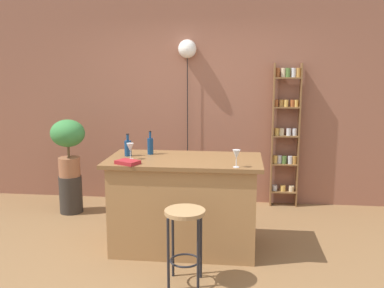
# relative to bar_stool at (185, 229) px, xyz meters

# --- Properties ---
(ground) EXTENTS (12.00, 12.00, 0.00)m
(ground) POSITION_rel_bar_stool_xyz_m (-0.10, 0.46, -0.50)
(ground) COLOR brown
(back_wall) EXTENTS (6.40, 0.10, 2.80)m
(back_wall) POSITION_rel_bar_stool_xyz_m (-0.10, 2.41, 0.90)
(back_wall) COLOR #8C5642
(back_wall) RESTS_ON ground
(kitchen_counter) EXTENTS (1.55, 0.80, 0.95)m
(kitchen_counter) POSITION_rel_bar_stool_xyz_m (-0.10, 0.76, -0.02)
(kitchen_counter) COLOR #9E7042
(kitchen_counter) RESTS_ON ground
(bar_stool) EXTENTS (0.35, 0.35, 0.67)m
(bar_stool) POSITION_rel_bar_stool_xyz_m (0.00, 0.00, 0.00)
(bar_stool) COLOR black
(bar_stool) RESTS_ON ground
(spice_shelf) EXTENTS (0.36, 0.14, 1.90)m
(spice_shelf) POSITION_rel_bar_stool_xyz_m (1.05, 2.27, 0.50)
(spice_shelf) COLOR brown
(spice_shelf) RESTS_ON ground
(plant_stool) EXTENTS (0.29, 0.29, 0.48)m
(plant_stool) POSITION_rel_bar_stool_xyz_m (-1.70, 1.68, -0.26)
(plant_stool) COLOR #2D2823
(plant_stool) RESTS_ON ground
(potted_plant) EXTENTS (0.43, 0.39, 0.73)m
(potted_plant) POSITION_rel_bar_stool_xyz_m (-1.70, 1.68, 0.43)
(potted_plant) COLOR #935B3D
(potted_plant) RESTS_ON plant_stool
(bottle_vinegar) EXTENTS (0.06, 0.06, 0.25)m
(bottle_vinegar) POSITION_rel_bar_stool_xyz_m (-0.48, 0.92, 0.54)
(bottle_vinegar) COLOR navy
(bottle_vinegar) RESTS_ON kitchen_counter
(bottle_sauce_amber) EXTENTS (0.07, 0.07, 0.23)m
(bottle_sauce_amber) POSITION_rel_bar_stool_xyz_m (-0.70, 0.82, 0.53)
(bottle_sauce_amber) COLOR navy
(bottle_sauce_amber) RESTS_ON kitchen_counter
(wine_glass_left) EXTENTS (0.07, 0.07, 0.16)m
(wine_glass_left) POSITION_rel_bar_stool_xyz_m (0.42, 0.44, 0.56)
(wine_glass_left) COLOR silver
(wine_glass_left) RESTS_ON kitchen_counter
(wine_glass_center) EXTENTS (0.07, 0.07, 0.16)m
(wine_glass_center) POSITION_rel_bar_stool_xyz_m (-0.63, 0.66, 0.56)
(wine_glass_center) COLOR silver
(wine_glass_center) RESTS_ON kitchen_counter
(cookbook) EXTENTS (0.25, 0.23, 0.03)m
(cookbook) POSITION_rel_bar_stool_xyz_m (-0.61, 0.45, 0.46)
(cookbook) COLOR maroon
(cookbook) RESTS_ON kitchen_counter
(pendant_globe_light) EXTENTS (0.24, 0.24, 2.21)m
(pendant_globe_light) POSITION_rel_bar_stool_xyz_m (-0.26, 2.30, 1.56)
(pendant_globe_light) COLOR black
(pendant_globe_light) RESTS_ON ground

